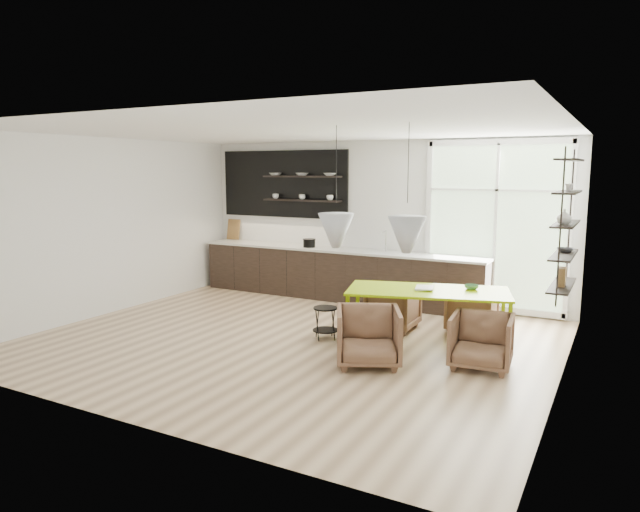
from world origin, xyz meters
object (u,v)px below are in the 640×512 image
(armchair_back_right, at_px, (472,311))
(wire_stool, at_px, (325,319))
(dining_table, at_px, (428,294))
(armchair_front_right, at_px, (481,341))
(armchair_back_left, at_px, (393,308))
(armchair_front_left, at_px, (368,336))

(armchair_back_right, relative_size, wire_stool, 1.51)
(dining_table, xyz_separation_m, armchair_front_right, (0.84, -0.52, -0.39))
(dining_table, relative_size, armchair_front_right, 3.18)
(wire_stool, bearing_deg, armchair_back_left, 55.06)
(armchair_back_left, relative_size, armchair_front_right, 0.97)
(armchair_back_left, distance_m, armchair_back_right, 1.16)
(armchair_back_right, distance_m, wire_stool, 2.21)
(wire_stool, bearing_deg, armchair_front_right, -4.10)
(armchair_front_right, distance_m, wire_stool, 2.22)
(armchair_back_right, xyz_separation_m, wire_stool, (-1.74, -1.36, -0.02))
(dining_table, height_order, armchair_front_right, dining_table)
(armchair_front_left, bearing_deg, armchair_back_left, 74.05)
(armchair_front_left, xyz_separation_m, wire_stool, (-0.97, 0.70, -0.06))
(armchair_front_left, distance_m, wire_stool, 1.20)
(armchair_back_right, bearing_deg, armchair_back_left, 20.35)
(armchair_back_left, bearing_deg, armchair_front_left, 100.14)
(wire_stool, bearing_deg, armchair_back_right, 38.05)
(armchair_back_right, distance_m, armchair_front_left, 2.21)
(dining_table, xyz_separation_m, armchair_back_right, (0.37, 1.00, -0.41))
(armchair_back_left, height_order, wire_stool, armchair_back_left)
(armchair_back_left, bearing_deg, dining_table, 140.53)
(dining_table, bearing_deg, armchair_front_right, -47.63)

